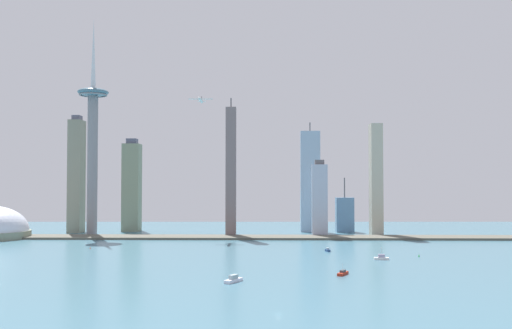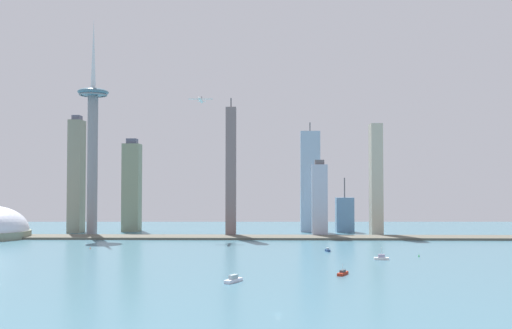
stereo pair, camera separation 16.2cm
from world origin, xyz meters
TOP-DOWN VIEW (x-y plane):
  - ground_plane at (0.00, 0.00)m, footprint 6000.00×6000.00m
  - waterfront_pier at (0.00, 403.75)m, footprint 982.00×44.89m
  - observation_tower at (-236.28, 437.72)m, footprint 40.51×40.51m
  - skyscraper_0 at (104.47, 498.94)m, footprint 24.72×18.91m
  - skyscraper_2 at (62.65, 430.37)m, footprint 19.95×12.50m
  - skyscraper_3 at (-52.25, 427.17)m, footprint 13.16×12.36m
  - skyscraper_4 at (-272.50, 482.16)m, footprint 17.79×25.96m
  - skyscraper_7 at (138.79, 446.60)m, footprint 15.23×21.49m
  - skyscraper_8 at (56.10, 502.32)m, footprint 27.72×16.57m
  - skyscraper_9 at (-200.04, 505.06)m, footprint 24.04×24.96m
  - boat_0 at (51.29, 126.28)m, footprint 10.30×14.85m
  - boat_1 at (-29.11, 93.73)m, footprint 12.72×17.08m
  - boat_2 at (97.48, 210.69)m, footprint 13.73×5.79m
  - boat_3 at (55.62, 270.35)m, footprint 5.06×8.85m
  - channel_buoy_0 at (-191.46, 289.20)m, footprint 1.18×1.18m
  - channel_buoy_1 at (137.09, 232.89)m, footprint 1.26×1.26m
  - airplane at (-92.31, 429.50)m, footprint 31.74×32.78m

SIDE VIEW (x-z plane):
  - ground_plane at x=0.00m, z-range 0.00..0.00m
  - channel_buoy_0 at x=-191.46m, z-range 0.00..1.98m
  - channel_buoy_1 at x=137.09m, z-range 0.00..2.60m
  - waterfront_pier at x=0.00m, z-range 0.00..2.71m
  - boat_0 at x=51.29m, z-range -2.84..5.71m
  - boat_3 at x=55.62m, z-range -0.47..3.45m
  - boat_2 at x=97.48m, z-range -3.80..7.39m
  - boat_1 at x=-29.11m, z-range -0.73..4.51m
  - skyscraper_0 at x=104.47m, z-range -13.84..62.61m
  - skyscraper_2 at x=62.65m, z-range -1.90..97.26m
  - skyscraper_9 at x=-200.04m, z-range -2.37..130.54m
  - skyscraper_8 at x=56.10m, z-range -6.34..149.38m
  - skyscraper_7 at x=138.79m, z-range 0.00..147.58m
  - skyscraper_4 at x=-272.50m, z-range -2.14..161.74m
  - skyscraper_3 at x=-52.25m, z-range -6.01..173.71m
  - observation_tower at x=-236.28m, z-range -6.52..281.91m
  - airplane at x=-92.31m, z-range 173.39..181.94m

